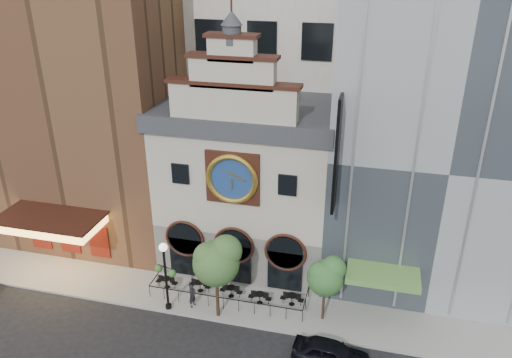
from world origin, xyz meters
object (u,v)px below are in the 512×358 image
object	(u,v)px
bistro_3	(260,297)
tree_right	(326,275)
lamppost	(165,269)
bistro_2	(231,291)
bistro_0	(167,282)
pedestrian	(192,296)
bistro_1	(200,285)
car_right	(331,353)
tree_left	(217,260)
bistro_4	(292,299)

from	to	relation	value
bistro_3	tree_right	distance (m)	5.26
lamppost	bistro_2	bearing A→B (deg)	46.21
tree_right	bistro_3	bearing A→B (deg)	173.64
bistro_0	pedestrian	world-z (taller)	pedestrian
bistro_0	bistro_3	bearing A→B (deg)	-0.73
bistro_3	bistro_2	bearing A→B (deg)	174.38
bistro_1	pedestrian	world-z (taller)	pedestrian
bistro_0	car_right	size ratio (longest dim) A/B	0.35
lamppost	tree_left	xyz separation A→B (m)	(3.49, 0.16, 1.18)
bistro_1	car_right	distance (m)	10.55
bistro_1	bistro_2	distance (m)	2.28
bistro_3	pedestrian	size ratio (longest dim) A/B	0.93
bistro_4	car_right	world-z (taller)	car_right
tree_right	bistro_4	bearing A→B (deg)	158.88
car_right	pedestrian	xyz separation A→B (m)	(-9.51, 2.73, 0.24)
lamppost	tree_right	size ratio (longest dim) A/B	1.10
bistro_3	lamppost	xyz separation A→B (m)	(-5.79, -1.98, 2.66)
lamppost	tree_left	size ratio (longest dim) A/B	0.86
bistro_1	tree_right	bearing A→B (deg)	-4.89
bistro_0	pedestrian	bearing A→B (deg)	-30.54
bistro_1	pedestrian	distance (m)	1.70
car_right	tree_right	bearing A→B (deg)	18.01
bistro_1	pedestrian	bearing A→B (deg)	-87.07
car_right	bistro_3	bearing A→B (deg)	56.26
bistro_0	bistro_2	world-z (taller)	same
car_right	tree_left	world-z (taller)	tree_left
bistro_1	car_right	size ratio (longest dim) A/B	0.35
tree_right	bistro_1	bearing A→B (deg)	175.11
bistro_2	tree_left	distance (m)	4.34
bistro_2	pedestrian	size ratio (longest dim) A/B	0.93
pedestrian	tree_right	distance (m)	9.04
bistro_2	lamppost	distance (m)	5.06
bistro_3	tree_right	bearing A→B (deg)	-6.36
bistro_1	tree_left	size ratio (longest dim) A/B	0.27
pedestrian	tree_right	world-z (taller)	tree_right
bistro_0	tree_left	size ratio (longest dim) A/B	0.27
lamppost	pedestrian	bearing A→B (deg)	36.86
tree_right	lamppost	bearing A→B (deg)	-171.63
bistro_2	car_right	xyz separation A→B (m)	(7.32, -4.33, 0.15)
bistro_0	bistro_4	distance (m)	8.93
bistro_0	lamppost	world-z (taller)	lamppost
bistro_4	tree_right	bearing A→B (deg)	-21.12
bistro_1	car_right	bearing A→B (deg)	-24.56
bistro_1	bistro_4	size ratio (longest dim) A/B	1.00
car_right	tree_left	bearing A→B (deg)	77.50
bistro_1	tree_left	world-z (taller)	tree_left
bistro_2	tree_right	bearing A→B (deg)	-6.12
bistro_4	car_right	xyz separation A→B (m)	(3.10, -4.50, 0.15)
bistro_4	pedestrian	xyz separation A→B (m)	(-6.41, -1.77, 0.39)
bistro_1	bistro_4	distance (m)	6.50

